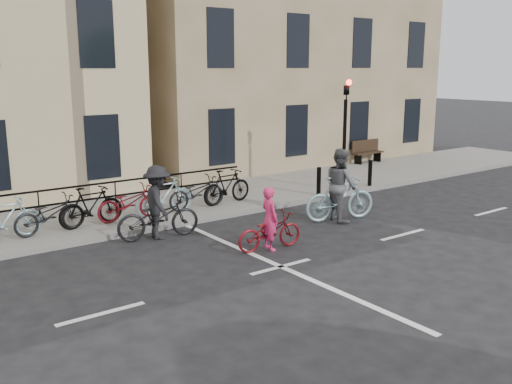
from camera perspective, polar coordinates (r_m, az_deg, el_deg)
ground at (r=12.31m, az=2.51°, el=-7.49°), size 120.00×120.00×0.00m
sidewalk at (r=15.87m, az=-23.25°, el=-3.64°), size 46.00×4.00×0.15m
building_east at (r=27.43m, az=0.05°, el=16.51°), size 14.00×10.00×12.00m
traffic_light at (r=19.05m, az=8.91°, el=7.04°), size 0.18×0.30×3.90m
bollard_east at (r=18.42m, az=6.29°, el=1.10°), size 0.14×0.14×0.90m
bollard_west at (r=20.10m, az=11.33°, el=1.89°), size 0.14×0.14×0.90m
bench at (r=25.03m, az=11.00°, el=4.11°), size 1.60×0.41×0.97m
parked_bikes at (r=15.13m, az=-18.23°, el=-1.76°), size 11.45×1.23×1.05m
cyclist_pink at (r=13.28m, az=1.36°, el=-3.63°), size 1.73×0.76×1.49m
cyclist_grey at (r=15.89m, az=8.44°, el=0.04°), size 2.17×1.15×2.02m
cyclist_dark at (r=14.30m, az=-9.78°, el=-1.78°), size 2.16×1.29×1.84m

